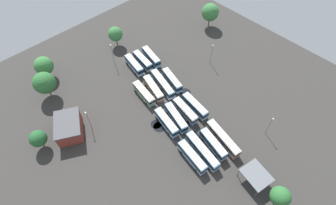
{
  "coord_description": "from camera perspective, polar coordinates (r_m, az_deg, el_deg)",
  "views": [
    {
      "loc": [
        -38.37,
        36.52,
        69.64
      ],
      "look_at": [
        -0.51,
        0.82,
        1.54
      ],
      "focal_mm": 27.47,
      "sensor_mm": 36.0,
      "label": 1
    }
  ],
  "objects": [
    {
      "name": "bus_row2_slot3",
      "position": [
        88.1,
        -5.38,
        2.01
      ],
      "size": [
        10.78,
        3.82,
        3.53
      ],
      "color": "silver",
      "rests_on": "ground_plane"
    },
    {
      "name": "lamp_post_far_corner",
      "position": [
        98.65,
        9.64,
        10.67
      ],
      "size": [
        0.56,
        0.28,
        8.73
      ],
      "color": "slate",
      "rests_on": "ground_plane"
    },
    {
      "name": "tree_north_edge",
      "position": [
        94.26,
        -25.75,
        3.95
      ],
      "size": [
        7.35,
        7.35,
        9.96
      ],
      "color": "brown",
      "rests_on": "ground_plane"
    },
    {
      "name": "tree_south_edge",
      "position": [
        116.27,
        9.36,
        19.15
      ],
      "size": [
        7.28,
        7.28,
        10.33
      ],
      "color": "brown",
      "rests_on": "ground_plane"
    },
    {
      "name": "bus_row0_slot3",
      "position": [
        75.35,
        5.35,
        -11.92
      ],
      "size": [
        11.13,
        3.88,
        3.53
      ],
      "color": "teal",
      "rests_on": "ground_plane"
    },
    {
      "name": "tree_west_edge",
      "position": [
        107.17,
        -11.61,
        14.65
      ],
      "size": [
        5.75,
        5.75,
        8.28
      ],
      "color": "brown",
      "rests_on": "ground_plane"
    },
    {
      "name": "lamp_post_mid_lot",
      "position": [
        83.04,
        21.56,
        -4.72
      ],
      "size": [
        0.56,
        0.28,
        7.85
      ],
      "color": "slate",
      "rests_on": "ground_plane"
    },
    {
      "name": "bus_row1_slot2",
      "position": [
        81.81,
        1.78,
        -3.36
      ],
      "size": [
        11.28,
        5.05,
        3.53
      ],
      "color": "teal",
      "rests_on": "ground_plane"
    },
    {
      "name": "bus_row1_slot0",
      "position": [
        84.87,
        5.97,
        -0.79
      ],
      "size": [
        11.0,
        3.71,
        3.53
      ],
      "color": "teal",
      "rests_on": "ground_plane"
    },
    {
      "name": "tree_northeast",
      "position": [
        73.75,
        23.65,
        -18.59
      ],
      "size": [
        5.17,
        5.17,
        7.08
      ],
      "color": "brown",
      "rests_on": "ground_plane"
    },
    {
      "name": "puddle_back_corner",
      "position": [
        90.61,
        3.85,
        2.23
      ],
      "size": [
        3.9,
        3.9,
        0.01
      ],
      "primitive_type": "cylinder",
      "color": "black",
      "rests_on": "ground_plane"
    },
    {
      "name": "lamp_post_by_building",
      "position": [
        82.35,
        -17.29,
        -3.49
      ],
      "size": [
        0.56,
        0.28,
        7.65
      ],
      "color": "slate",
      "rests_on": "ground_plane"
    },
    {
      "name": "bus_row3_slot2",
      "position": [
        97.89,
        -7.53,
        8.26
      ],
      "size": [
        10.56,
        4.06,
        3.53
      ],
      "color": "teal",
      "rests_on": "ground_plane"
    },
    {
      "name": "puddle_front_lane",
      "position": [
        80.62,
        5.65,
        -7.56
      ],
      "size": [
        4.0,
        4.0,
        0.01
      ],
      "primitive_type": "cylinder",
      "color": "black",
      "rests_on": "ground_plane"
    },
    {
      "name": "ground_plane",
      "position": [
        87.49,
        0.16,
        -0.13
      ],
      "size": [
        119.05,
        119.05,
        0.0
      ],
      "primitive_type": "plane",
      "color": "#383533"
    },
    {
      "name": "bus_row3_slot0",
      "position": [
        100.47,
        -3.75,
        10.06
      ],
      "size": [
        10.81,
        4.41,
        3.53
      ],
      "color": "teal",
      "rests_on": "ground_plane"
    },
    {
      "name": "tree_northwest",
      "position": [
        83.71,
        -26.86,
        -7.15
      ],
      "size": [
        4.98,
        4.98,
        6.94
      ],
      "color": "brown",
      "rests_on": "ground_plane"
    },
    {
      "name": "depot_building",
      "position": [
        84.57,
        -21.12,
        -5.14
      ],
      "size": [
        12.92,
        11.7,
        5.18
      ],
      "color": "maroon",
      "rests_on": "ground_plane"
    },
    {
      "name": "lamp_post_near_entrance",
      "position": [
        99.54,
        -12.23,
        10.64
      ],
      "size": [
        0.56,
        0.28,
        8.82
      ],
      "color": "slate",
      "rests_on": "ground_plane"
    },
    {
      "name": "bus_row0_slot2",
      "position": [
        76.5,
        7.59,
        -10.61
      ],
      "size": [
        13.45,
        4.58,
        3.53
      ],
      "color": "teal",
      "rests_on": "ground_plane"
    },
    {
      "name": "bus_row0_slot1",
      "position": [
        78.02,
        9.97,
        -9.08
      ],
      "size": [
        10.85,
        4.51,
        3.53
      ],
      "color": "teal",
      "rests_on": "ground_plane"
    },
    {
      "name": "maintenance_shelter",
      "position": [
        74.87,
        19.03,
        -14.96
      ],
      "size": [
        8.42,
        7.44,
        3.78
      ],
      "color": "slate",
      "rests_on": "ground_plane"
    },
    {
      "name": "bus_row1_slot3",
      "position": [
        80.78,
        -0.37,
        -4.42
      ],
      "size": [
        10.92,
        4.25,
        3.53
      ],
      "color": "teal",
      "rests_on": "ground_plane"
    },
    {
      "name": "bus_row2_slot1",
      "position": [
        90.49,
        -1.23,
        4.1
      ],
      "size": [
        13.44,
        5.36,
        3.53
      ],
      "color": "teal",
      "rests_on": "ground_plane"
    },
    {
      "name": "puddle_between_rows",
      "position": [
        82.13,
        -1.9,
        -5.42
      ],
      "size": [
        4.07,
        4.07,
        0.01
      ],
      "primitive_type": "cylinder",
      "color": "black",
      "rests_on": "ground_plane"
    },
    {
      "name": "tree_east_edge",
      "position": [
        101.79,
        -25.84,
        7.36
      ],
      "size": [
        6.57,
        6.57,
        8.66
      ],
      "color": "brown",
      "rests_on": "ground_plane"
    },
    {
      "name": "bus_row2_slot2",
      "position": [
        89.25,
        -3.26,
        3.09
      ],
      "size": [
        11.35,
        5.08,
        3.53
      ],
      "color": "silver",
      "rests_on": "ground_plane"
    },
    {
      "name": "bus_row1_slot1",
      "position": [
        83.44,
        3.83,
        -1.87
      ],
      "size": [
        10.63,
        3.88,
        3.53
      ],
      "color": "silver",
      "rests_on": "ground_plane"
    },
    {
      "name": "bus_row0_slot0",
      "position": [
        79.5,
        12.09,
        -7.84
      ],
      "size": [
        13.45,
        4.96,
        3.53
      ],
      "color": "silver",
      "rests_on": "ground_plane"
    },
    {
      "name": "bus_row2_slot0",
      "position": [
        91.71,
        0.89,
        4.96
      ],
      "size": [
        10.98,
        4.91,
        3.53
      ],
      "color": "teal",
      "rests_on": "ground_plane"
    },
    {
      "name": "bus_row3_slot1",
      "position": [
        99.12,
        -5.66,
        9.18
      ],
      "size": [
        10.42,
        3.68,
        3.53
      ],
      "color": "teal",
      "rests_on": "ground_plane"
    },
    {
      "name": "puddle_centre_drain",
      "position": [
        82.7,
        -2.61,
        -4.83
      ],
      "size": [
        3.57,
        3.57,
        0.01
      ],
      "primitive_type": "cylinder",
      "color": "black",
      "rests_on": "ground_plane"
    }
  ]
}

